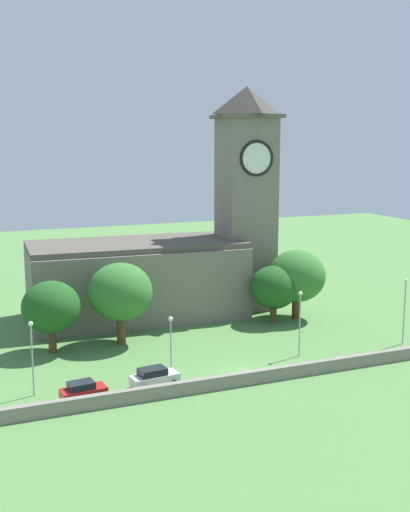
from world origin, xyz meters
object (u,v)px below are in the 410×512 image
Objects in this scene: tree_riverside_west at (274,287)px; tree_riverside_east at (297,276)px; car_red at (83,391)px; tree_by_tower at (120,292)px; tree_churchyard at (51,307)px; church at (168,256)px; streetlamp_west_end at (32,346)px; streetlamp_west_mid at (171,336)px; streetlamp_central at (300,313)px; streetlamp_east_mid at (405,301)px; car_white at (154,377)px.

tree_riverside_east reaches higher than tree_riverside_west.
car_red is 17.01m from tree_by_tower.
tree_riverside_east is 1.13× the size of tree_churchyard.
tree_churchyard is at bearing -179.41° from tree_by_tower.
church reaches higher than tree_by_tower.
car_red is 0.60× the size of streetlamp_west_end.
car_red is (-16.79, -24.65, -7.02)m from church.
tree_by_tower reaches higher than streetlamp_west_mid.
tree_riverside_west is 0.81× the size of tree_riverside_east.
tree_by_tower is 1.28× the size of tree_riverside_west.
streetlamp_central is 13.18m from streetlamp_east_mid.
streetlamp_west_mid is at bearing -108.86° from church.
streetlamp_east_mid reaches higher than streetlamp_west_mid.
tree_by_tower is (11.36, 11.72, 1.39)m from streetlamp_west_end.
church is at bearing 131.88° from streetlamp_east_mid.
car_red is 0.55× the size of streetlamp_east_mid.
tree_riverside_west is (20.83, 14.92, 3.63)m from car_white.
tree_riverside_west is at bearing -40.08° from church.
streetlamp_west_end is at bearing 168.96° from car_white.
car_white is 0.64× the size of tree_riverside_west.
car_white is at bearing -92.39° from tree_by_tower.
streetlamp_west_mid is at bearing -82.38° from tree_by_tower.
streetlamp_east_mid is 16.44m from tree_riverside_west.
tree_riverside_west is at bearing 29.24° from car_red.
tree_riverside_west is (10.89, -9.16, -3.33)m from church.
streetlamp_central is (23.94, 2.86, 3.91)m from car_red.
tree_churchyard is (3.60, 11.64, 0.42)m from streetlamp_west_end.
tree_riverside_east reaches higher than streetlamp_west_end.
tree_churchyard is (-31.59, -1.68, -0.55)m from tree_riverside_east.
car_white is 0.76× the size of streetlamp_west_mid.
car_red is 14.93m from tree_churchyard.
streetlamp_central is 15.06m from tree_riverside_east.
tree_riverside_east is at bearing 3.83° from tree_by_tower.
streetlamp_east_mid reaches higher than car_red.
streetlamp_west_end is at bearing -157.92° from tree_riverside_west.
tree_riverside_east is at bearing 7.89° from tree_riverside_west.
church is 17.01m from tree_riverside_east.
streetlamp_west_mid is at bearing -147.89° from tree_riverside_east.
tree_by_tower is 23.89m from tree_riverside_east.
streetlamp_central is 20.19m from tree_by_tower.
car_red is at bearing -34.25° from streetlamp_west_end.
church is at bearing 71.14° from streetlamp_west_mid.
streetlamp_west_mid is 28.02m from streetlamp_east_mid.
streetlamp_west_end is 12.19m from tree_churchyard.
tree_churchyard is (-37.42, 12.29, 0.08)m from streetlamp_east_mid.
streetlamp_central is at bearing 7.61° from car_white.
church reaches higher than streetlamp_west_mid.
tree_churchyard is at bearing 154.73° from streetlamp_central.
car_white is 0.62× the size of streetlamp_east_mid.
tree_riverside_west is at bearing 35.82° from streetlamp_west_mid.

